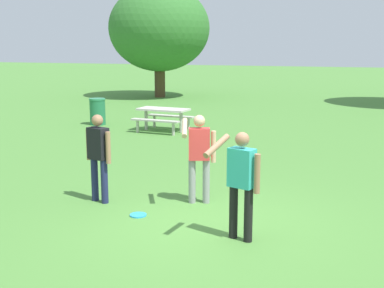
% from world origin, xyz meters
% --- Properties ---
extents(ground_plane, '(120.00, 120.00, 0.00)m').
position_xyz_m(ground_plane, '(0.00, 0.00, 0.00)').
color(ground_plane, '#4C8438').
extents(person_thrower, '(0.76, 0.63, 1.64)m').
position_xyz_m(person_thrower, '(0.64, -0.43, 0.96)').
color(person_thrower, black).
rests_on(person_thrower, ground).
extents(person_catcher, '(0.58, 0.33, 1.64)m').
position_xyz_m(person_catcher, '(-2.27, 0.53, 0.94)').
color(person_catcher, '#1E234C').
rests_on(person_catcher, ground).
extents(person_bystander, '(0.58, 0.80, 1.64)m').
position_xyz_m(person_bystander, '(-0.50, 1.06, 0.96)').
color(person_bystander, gray).
rests_on(person_bystander, ground).
extents(frisbee, '(0.29, 0.29, 0.03)m').
position_xyz_m(frisbee, '(-1.26, 0.04, 0.01)').
color(frisbee, '#2D9EDB').
rests_on(frisbee, ground).
extents(picnic_table_near, '(1.82, 1.57, 0.77)m').
position_xyz_m(picnic_table_near, '(-4.11, 8.10, 0.56)').
color(picnic_table_near, beige).
rests_on(picnic_table_near, ground).
extents(trash_can_beside_table, '(0.59, 0.59, 0.96)m').
position_xyz_m(trash_can_beside_table, '(-6.90, 8.62, 0.48)').
color(trash_can_beside_table, '#237047').
rests_on(trash_can_beside_table, ground).
extents(tree_tall_left, '(5.43, 5.43, 6.03)m').
position_xyz_m(tree_tall_left, '(-8.50, 18.30, 3.71)').
color(tree_tall_left, '#4C3823').
rests_on(tree_tall_left, ground).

